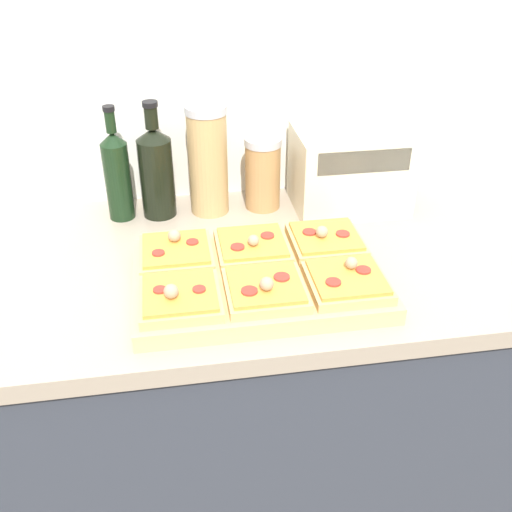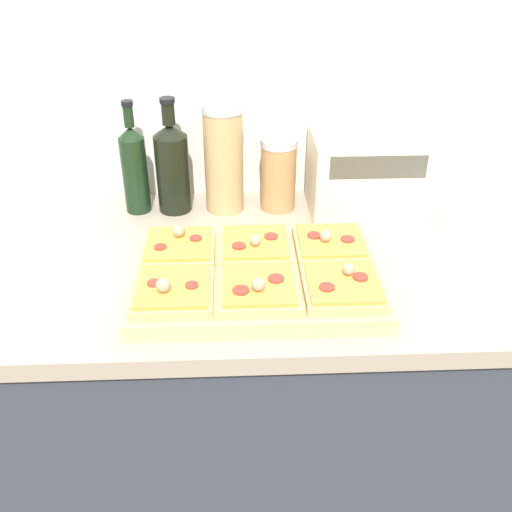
{
  "view_description": "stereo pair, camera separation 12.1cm",
  "coord_description": "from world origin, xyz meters",
  "px_view_note": "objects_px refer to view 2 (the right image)",
  "views": [
    {
      "loc": [
        -0.17,
        -0.79,
        1.61
      ],
      "look_at": [
        -0.01,
        0.23,
        0.97
      ],
      "focal_mm": 42.0,
      "sensor_mm": 36.0,
      "label": 1
    },
    {
      "loc": [
        -0.05,
        -0.8,
        1.61
      ],
      "look_at": [
        -0.01,
        0.23,
        0.97
      ],
      "focal_mm": 42.0,
      "sensor_mm": 36.0,
      "label": 2
    }
  ],
  "objects_px": {
    "wine_bottle": "(172,166)",
    "toaster_oven": "(368,174)",
    "cutting_board": "(257,280)",
    "olive_oil_bottle": "(134,168)",
    "grain_jar_short": "(278,174)",
    "grain_jar_tall": "(224,158)"
  },
  "relations": [
    {
      "from": "wine_bottle",
      "to": "toaster_oven",
      "type": "distance_m",
      "value": 0.47
    },
    {
      "from": "cutting_board",
      "to": "olive_oil_bottle",
      "type": "distance_m",
      "value": 0.46
    },
    {
      "from": "cutting_board",
      "to": "grain_jar_short",
      "type": "xyz_separation_m",
      "value": [
        0.07,
        0.35,
        0.07
      ]
    },
    {
      "from": "olive_oil_bottle",
      "to": "grain_jar_short",
      "type": "distance_m",
      "value": 0.35
    },
    {
      "from": "cutting_board",
      "to": "toaster_oven",
      "type": "relative_size",
      "value": 1.66
    },
    {
      "from": "cutting_board",
      "to": "grain_jar_tall",
      "type": "xyz_separation_m",
      "value": [
        -0.06,
        0.35,
        0.12
      ]
    },
    {
      "from": "wine_bottle",
      "to": "grain_jar_tall",
      "type": "xyz_separation_m",
      "value": [
        0.12,
        0.0,
        0.02
      ]
    },
    {
      "from": "cutting_board",
      "to": "wine_bottle",
      "type": "bearing_deg",
      "value": 118.4
    },
    {
      "from": "cutting_board",
      "to": "wine_bottle",
      "type": "relative_size",
      "value": 1.75
    },
    {
      "from": "wine_bottle",
      "to": "grain_jar_tall",
      "type": "relative_size",
      "value": 1.06
    },
    {
      "from": "grain_jar_short",
      "to": "toaster_oven",
      "type": "xyz_separation_m",
      "value": [
        0.21,
        -0.03,
        0.01
      ]
    },
    {
      "from": "olive_oil_bottle",
      "to": "toaster_oven",
      "type": "relative_size",
      "value": 0.93
    },
    {
      "from": "cutting_board",
      "to": "olive_oil_bottle",
      "type": "height_order",
      "value": "olive_oil_bottle"
    },
    {
      "from": "wine_bottle",
      "to": "toaster_oven",
      "type": "bearing_deg",
      "value": -3.44
    },
    {
      "from": "olive_oil_bottle",
      "to": "grain_jar_short",
      "type": "height_order",
      "value": "olive_oil_bottle"
    },
    {
      "from": "cutting_board",
      "to": "grain_jar_tall",
      "type": "distance_m",
      "value": 0.38
    },
    {
      "from": "cutting_board",
      "to": "olive_oil_bottle",
      "type": "bearing_deg",
      "value": 128.73
    },
    {
      "from": "grain_jar_tall",
      "to": "wine_bottle",
      "type": "bearing_deg",
      "value": -180.0
    },
    {
      "from": "olive_oil_bottle",
      "to": "toaster_oven",
      "type": "height_order",
      "value": "olive_oil_bottle"
    },
    {
      "from": "cutting_board",
      "to": "grain_jar_short",
      "type": "distance_m",
      "value": 0.36
    },
    {
      "from": "grain_jar_tall",
      "to": "cutting_board",
      "type": "bearing_deg",
      "value": -79.5
    },
    {
      "from": "olive_oil_bottle",
      "to": "grain_jar_tall",
      "type": "relative_size",
      "value": 1.04
    }
  ]
}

